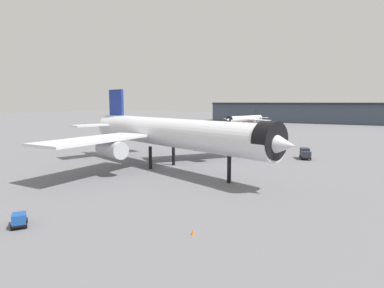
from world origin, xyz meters
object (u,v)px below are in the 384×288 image
object	(u,v)px
airliner_near_gate	(169,133)
airliner_far_taxiway	(245,119)
baggage_tug_wing	(19,219)
service_truck_front	(305,153)
traffic_cone_near_nose	(193,232)

from	to	relation	value
airliner_near_gate	airliner_far_taxiway	bearing A→B (deg)	122.20
airliner_near_gate	baggage_tug_wing	distance (m)	42.45
airliner_far_taxiway	service_truck_front	distance (m)	127.73
airliner_near_gate	traffic_cone_near_nose	xyz separation A→B (m)	(24.72, -33.04, -8.35)
airliner_near_gate	traffic_cone_near_nose	bearing A→B (deg)	-33.74
baggage_tug_wing	traffic_cone_near_nose	size ratio (longest dim) A/B	5.93
airliner_near_gate	airliner_far_taxiway	xyz separation A→B (m)	(-32.43, 143.34, -3.60)
airliner_near_gate	service_truck_front	bearing A→B (deg)	68.12
airliner_near_gate	airliner_far_taxiway	distance (m)	147.00
airliner_near_gate	baggage_tug_wing	size ratio (longest dim) A/B	18.80
baggage_tug_wing	traffic_cone_near_nose	world-z (taller)	baggage_tug_wing
airliner_far_taxiway	baggage_tug_wing	world-z (taller)	airliner_far_taxiway
traffic_cone_near_nose	service_truck_front	bearing A→B (deg)	88.48
airliner_far_taxiway	traffic_cone_near_nose	bearing A→B (deg)	33.91
airliner_far_taxiway	baggage_tug_wing	distance (m)	188.48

